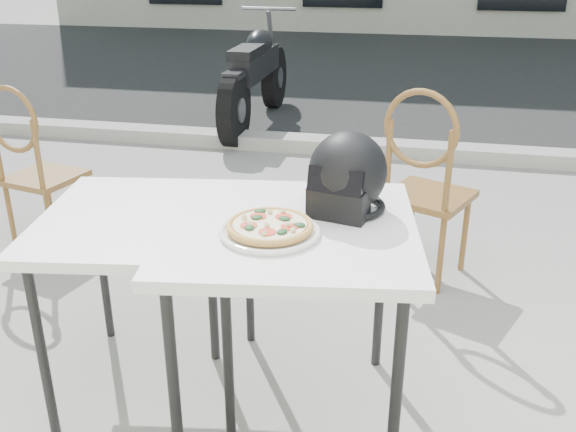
% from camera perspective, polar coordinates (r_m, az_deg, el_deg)
% --- Properties ---
extents(ground, '(80.00, 80.00, 0.00)m').
position_cam_1_polar(ground, '(2.90, 9.31, -12.89)').
color(ground, gray).
rests_on(ground, ground).
extents(street_asphalt, '(30.00, 8.00, 0.00)m').
position_cam_1_polar(street_asphalt, '(9.51, 11.91, 12.42)').
color(street_asphalt, black).
rests_on(street_asphalt, ground).
extents(curb, '(30.00, 0.25, 0.12)m').
position_cam_1_polar(curb, '(5.60, 11.21, 5.75)').
color(curb, gray).
rests_on(curb, ground).
extents(cafe_table_main, '(0.97, 0.97, 0.81)m').
position_cam_1_polar(cafe_table_main, '(2.21, 0.22, -2.46)').
color(cafe_table_main, white).
rests_on(cafe_table_main, ground).
extents(plate, '(0.40, 0.40, 0.02)m').
position_cam_1_polar(plate, '(2.10, -1.62, -1.41)').
color(plate, white).
rests_on(plate, cafe_table_main).
extents(pizza, '(0.38, 0.38, 0.04)m').
position_cam_1_polar(pizza, '(2.09, -1.62, -0.85)').
color(pizza, gold).
rests_on(pizza, plate).
extents(helmet, '(0.33, 0.34, 0.29)m').
position_cam_1_polar(helmet, '(2.26, 5.24, 3.50)').
color(helmet, black).
rests_on(helmet, cafe_table_main).
extents(cafe_chair_main, '(0.53, 0.53, 1.06)m').
position_cam_1_polar(cafe_chair_main, '(3.36, 12.05, 3.46)').
color(cafe_chair_main, brown).
rests_on(cafe_chair_main, ground).
extents(cafe_table_side, '(0.91, 0.91, 0.76)m').
position_cam_1_polar(cafe_table_side, '(2.46, -12.15, -1.35)').
color(cafe_table_side, white).
rests_on(cafe_table_side, ground).
extents(cafe_chair_side, '(0.46, 0.46, 1.00)m').
position_cam_1_polar(cafe_chair_side, '(3.92, -21.83, 4.62)').
color(cafe_chair_side, brown).
rests_on(cafe_chair_side, ground).
extents(motorcycle, '(0.57, 2.18, 1.09)m').
position_cam_1_polar(motorcycle, '(6.45, -2.85, 12.27)').
color(motorcycle, black).
rests_on(motorcycle, street_asphalt).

